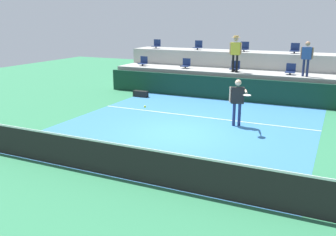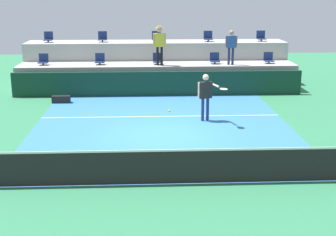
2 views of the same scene
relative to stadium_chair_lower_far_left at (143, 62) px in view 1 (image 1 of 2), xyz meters
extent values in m
plane|color=#2D754C|center=(5.30, -7.23, -1.46)|extent=(40.00, 40.00, 0.00)
cube|color=teal|center=(5.30, -6.23, -1.46)|extent=(9.00, 10.00, 0.01)
cube|color=white|center=(5.30, -4.83, -1.46)|extent=(9.00, 0.06, 0.00)
cube|color=black|center=(5.30, -11.23, -1.01)|extent=(10.40, 0.01, 0.87)
cube|color=white|center=(5.30, -11.23, -0.57)|extent=(10.40, 0.02, 0.05)
cube|color=#0F3323|center=(5.30, -1.23, -0.91)|extent=(13.00, 0.16, 1.10)
cube|color=#9E9E99|center=(5.30, 0.07, -0.84)|extent=(13.00, 1.80, 1.25)
cube|color=#9E9E99|center=(5.30, 1.87, -0.41)|extent=(13.00, 1.80, 2.10)
cylinder|color=#2D2D33|center=(0.00, -0.08, -0.16)|extent=(0.08, 0.08, 0.10)
cube|color=navy|center=(0.00, -0.08, -0.09)|extent=(0.44, 0.40, 0.04)
cube|color=navy|center=(0.00, 0.10, 0.12)|extent=(0.44, 0.04, 0.38)
cylinder|color=#2D2D33|center=(2.61, -0.08, -0.16)|extent=(0.08, 0.08, 0.10)
cube|color=navy|center=(2.61, -0.08, -0.09)|extent=(0.44, 0.40, 0.04)
cube|color=navy|center=(2.61, 0.10, 0.12)|extent=(0.44, 0.04, 0.38)
cylinder|color=#2D2D33|center=(5.32, -0.08, -0.16)|extent=(0.08, 0.08, 0.10)
cube|color=navy|center=(5.32, -0.08, -0.09)|extent=(0.44, 0.40, 0.04)
cube|color=navy|center=(5.32, 0.10, 0.12)|extent=(0.44, 0.04, 0.38)
cylinder|color=#2D2D33|center=(8.01, -0.08, -0.16)|extent=(0.08, 0.08, 0.10)
cube|color=navy|center=(8.01, -0.08, -0.09)|extent=(0.44, 0.40, 0.04)
cube|color=navy|center=(8.01, 0.10, 0.12)|extent=(0.44, 0.04, 0.38)
cylinder|color=#2D2D33|center=(-0.06, 1.72, 0.69)|extent=(0.08, 0.08, 0.10)
cube|color=navy|center=(-0.06, 1.72, 0.76)|extent=(0.44, 0.40, 0.04)
cube|color=navy|center=(-0.06, 1.90, 0.97)|extent=(0.44, 0.04, 0.38)
cylinder|color=#2D2D33|center=(2.61, 1.72, 0.69)|extent=(0.08, 0.08, 0.10)
cube|color=navy|center=(2.61, 1.72, 0.76)|extent=(0.44, 0.40, 0.04)
cube|color=navy|center=(2.61, 1.90, 0.97)|extent=(0.44, 0.04, 0.38)
cylinder|color=#2D2D33|center=(5.30, 1.72, 0.69)|extent=(0.08, 0.08, 0.10)
cube|color=navy|center=(5.30, 1.72, 0.76)|extent=(0.44, 0.40, 0.04)
cube|color=navy|center=(5.30, 1.90, 0.97)|extent=(0.44, 0.04, 0.38)
cylinder|color=#2D2D33|center=(7.92, 1.72, 0.69)|extent=(0.08, 0.08, 0.10)
cube|color=navy|center=(7.92, 1.72, 0.76)|extent=(0.44, 0.40, 0.04)
cube|color=navy|center=(7.92, 1.90, 0.97)|extent=(0.44, 0.04, 0.38)
cylinder|color=navy|center=(6.81, -5.49, -1.04)|extent=(0.14, 0.14, 0.85)
cylinder|color=navy|center=(7.00, -5.43, -1.04)|extent=(0.14, 0.14, 0.85)
cube|color=black|center=(6.90, -5.46, -0.31)|extent=(0.49, 0.31, 0.60)
sphere|color=beige|center=(6.90, -5.46, 0.15)|extent=(0.29, 0.29, 0.23)
cylinder|color=beige|center=(6.65, -5.54, -0.30)|extent=(0.09, 0.09, 0.57)
cylinder|color=beige|center=(7.24, -5.64, -0.11)|extent=(0.23, 0.53, 0.07)
cylinder|color=black|center=(7.35, -5.99, -0.11)|extent=(0.11, 0.26, 0.04)
ellipsoid|color=silver|center=(7.43, -6.26, -0.11)|extent=(0.34, 0.38, 0.03)
cylinder|color=black|center=(5.30, -0.39, 0.21)|extent=(0.12, 0.12, 0.85)
cylinder|color=black|center=(5.49, -0.37, 0.21)|extent=(0.12, 0.12, 0.85)
cube|color=yellow|center=(5.40, -0.38, 0.94)|extent=(0.48, 0.23, 0.61)
sphere|color=tan|center=(5.40, -0.38, 1.41)|extent=(0.26, 0.26, 0.23)
cylinder|color=tan|center=(5.13, -0.41, 0.96)|extent=(0.08, 0.08, 0.57)
cylinder|color=tan|center=(5.66, -0.35, 0.96)|extent=(0.08, 0.08, 0.57)
cylinder|color=tan|center=(5.40, -0.38, 1.49)|extent=(0.46, 0.46, 0.01)
cylinder|color=tan|center=(5.40, -0.38, 1.53)|extent=(0.27, 0.27, 0.09)
cylinder|color=navy|center=(8.62, -0.38, 0.18)|extent=(0.12, 0.12, 0.78)
cylinder|color=navy|center=(8.79, -0.39, 0.18)|extent=(0.12, 0.12, 0.78)
cube|color=#2D4C8C|center=(8.71, -0.38, 0.85)|extent=(0.44, 0.22, 0.56)
sphere|color=#A87A5B|center=(8.71, -0.38, 1.27)|extent=(0.23, 0.23, 0.21)
cylinder|color=#A87A5B|center=(8.46, -0.36, 0.86)|extent=(0.08, 0.08, 0.52)
cylinder|color=#A87A5B|center=(8.95, -0.41, 0.86)|extent=(0.08, 0.08, 0.52)
sphere|color=#CCE033|center=(5.38, -9.64, 0.01)|extent=(0.07, 0.07, 0.07)
cube|color=black|center=(1.14, -2.39, -1.31)|extent=(0.76, 0.28, 0.30)
camera|label=1|loc=(10.16, -18.30, 2.36)|focal=39.25mm
camera|label=2|loc=(4.74, -22.13, 3.28)|focal=50.58mm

